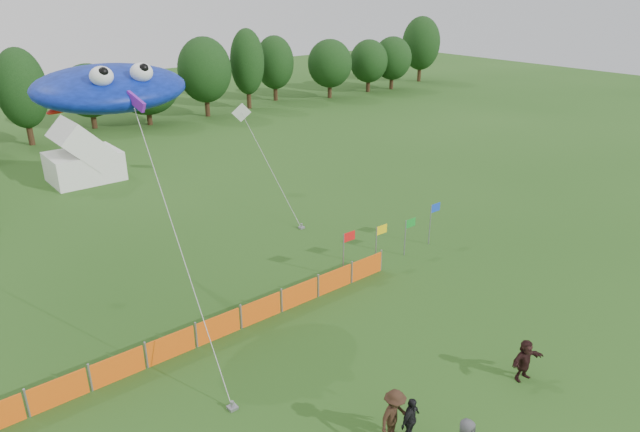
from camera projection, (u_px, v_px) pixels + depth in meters
ground at (439, 422)px, 18.16m from camera, size 160.00×160.00×0.00m
treeline at (52, 91)px, 49.66m from camera, size 104.57×8.78×8.36m
tent_right at (83, 157)px, 39.71m from camera, size 4.70×3.76×3.32m
barrier_fence at (218, 327)px, 22.26m from camera, size 17.90×0.06×1.00m
flag_row at (392, 233)px, 28.27m from camera, size 6.73×0.26×2.25m
spectator_c at (394, 416)px, 17.09m from camera, size 1.27×0.84×1.84m
spectator_d at (410, 420)px, 17.13m from camera, size 0.97×0.55×1.57m
spectator_f at (525, 360)px, 19.86m from camera, size 1.51×0.70×1.57m
stingray_kite at (108, 87)px, 21.60m from camera, size 6.07×16.09×10.38m
small_kite_white at (255, 138)px, 36.22m from camera, size 2.41×8.80×5.69m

